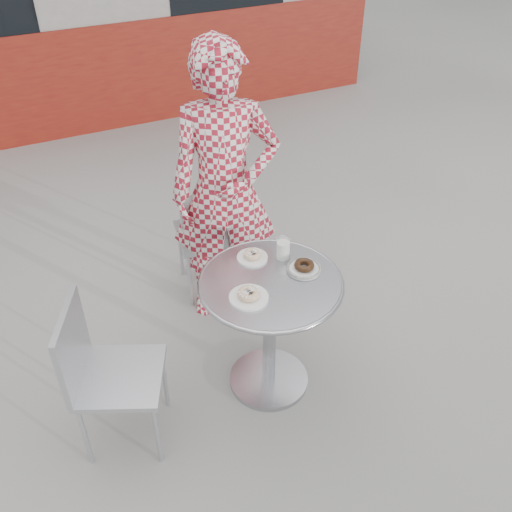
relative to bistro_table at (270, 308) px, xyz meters
name	(u,v)px	position (x,y,z in m)	size (l,w,h in m)	color
ground	(263,381)	(-0.03, 0.01, -0.54)	(60.00, 60.00, 0.00)	#9F9D98
bistro_table	(270,308)	(0.00, 0.00, 0.00)	(0.70, 0.70, 0.71)	#B9B9BE
chair_far	(211,256)	(0.03, 0.89, -0.29)	(0.44, 0.45, 0.81)	#B0B3B8
chair_left	(123,400)	(-0.78, 0.01, -0.29)	(0.51, 0.51, 0.81)	#B0B3B8
seated_person	(225,191)	(0.06, 0.68, 0.29)	(0.60, 0.40, 1.66)	maroon
plate_far	(252,256)	(0.00, 0.20, 0.19)	(0.15, 0.15, 0.04)	white
plate_near	(249,295)	(-0.15, -0.07, 0.19)	(0.18, 0.18, 0.05)	white
plate_checker	(304,267)	(0.19, 0.01, 0.19)	(0.17, 0.17, 0.04)	white
milk_cup	(283,249)	(0.14, 0.14, 0.23)	(0.07, 0.07, 0.11)	white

